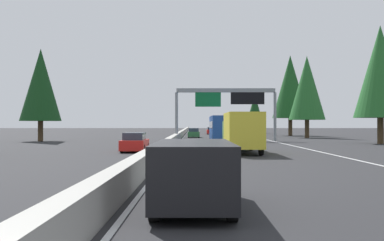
# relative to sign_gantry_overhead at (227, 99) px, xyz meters

# --- Properties ---
(ground_plane) EXTENTS (320.00, 320.00, 0.00)m
(ground_plane) POSITION_rel_sign_gantry_overhead_xyz_m (5.11, 6.03, -5.23)
(ground_plane) COLOR #262628
(median_barrier) EXTENTS (180.00, 0.56, 0.90)m
(median_barrier) POSITION_rel_sign_gantry_overhead_xyz_m (25.11, 6.33, -4.78)
(median_barrier) COLOR #9E9B93
(median_barrier) RESTS_ON ground
(shoulder_stripe_right) EXTENTS (160.00, 0.16, 0.01)m
(shoulder_stripe_right) POSITION_rel_sign_gantry_overhead_xyz_m (15.11, -5.49, -5.22)
(shoulder_stripe_right) COLOR silver
(shoulder_stripe_right) RESTS_ON ground
(shoulder_stripe_median) EXTENTS (160.00, 0.16, 0.01)m
(shoulder_stripe_median) POSITION_rel_sign_gantry_overhead_xyz_m (15.11, 5.78, -5.22)
(shoulder_stripe_median) COLOR silver
(shoulder_stripe_median) RESTS_ON ground
(sign_gantry_overhead) EXTENTS (0.50, 12.68, 6.57)m
(sign_gantry_overhead) POSITION_rel_sign_gantry_overhead_xyz_m (0.00, 0.00, 0.00)
(sign_gantry_overhead) COLOR gray
(sign_gantry_overhead) RESTS_ON ground
(minivan_distant_b) EXTENTS (5.00, 1.95, 1.69)m
(minivan_distant_b) POSITION_rel_sign_gantry_overhead_xyz_m (-45.88, 4.16, -4.28)
(minivan_distant_b) COLOR black
(minivan_distant_b) RESTS_ON ground
(box_truck_mid_left) EXTENTS (8.50, 2.40, 2.95)m
(box_truck_mid_left) POSITION_rel_sign_gantry_overhead_xyz_m (-23.56, 0.62, -3.62)
(box_truck_mid_left) COLOR gold
(box_truck_mid_left) RESTS_ON ground
(sedan_far_center) EXTENTS (4.40, 1.80, 1.47)m
(sedan_far_center) POSITION_rel_sign_gantry_overhead_xyz_m (13.86, 4.20, -4.55)
(sedan_far_center) COLOR #2D6B38
(sedan_far_center) RESTS_ON ground
(sedan_mid_right) EXTENTS (4.40, 1.80, 1.47)m
(sedan_mid_right) POSITION_rel_sign_gantry_overhead_xyz_m (35.70, 0.64, -4.55)
(sedan_mid_right) COLOR red
(sedan_mid_right) RESTS_ON ground
(bus_far_left) EXTENTS (11.50, 2.55, 3.10)m
(bus_far_left) POSITION_rel_sign_gantry_overhead_xyz_m (0.41, 0.78, -3.51)
(bus_far_left) COLOR #1E4793
(bus_far_left) RESTS_ON ground
(oncoming_near) EXTENTS (4.40, 1.80, 1.47)m
(oncoming_near) POSITION_rel_sign_gantry_overhead_xyz_m (-22.09, 8.72, -4.55)
(oncoming_near) COLOR red
(oncoming_near) RESTS_ON ground
(conifer_right_near) EXTENTS (5.61, 5.61, 12.74)m
(conifer_right_near) POSITION_rel_sign_gantry_overhead_xyz_m (-8.17, -15.85, 2.52)
(conifer_right_near) COLOR #4C3823
(conifer_right_near) RESTS_ON ground
(conifer_right_mid) EXTENTS (5.49, 5.49, 12.49)m
(conifer_right_mid) POSITION_rel_sign_gantry_overhead_xyz_m (12.62, -13.05, 2.36)
(conifer_right_mid) COLOR #4C3823
(conifer_right_mid) RESTS_ON ground
(conifer_right_far) EXTENTS (6.35, 6.35, 14.42)m
(conifer_right_far) POSITION_rel_sign_gantry_overhead_xyz_m (25.08, -13.11, 3.54)
(conifer_right_far) COLOR #4C3823
(conifer_right_far) RESTS_ON ground
(conifer_right_distant) EXTENTS (3.84, 3.84, 8.73)m
(conifer_right_distant) POSITION_rel_sign_gantry_overhead_xyz_m (44.22, -9.27, 0.07)
(conifer_right_distant) COLOR #4C3823
(conifer_right_distant) RESTS_ON ground
(conifer_left_near) EXTENTS (4.97, 4.97, 11.31)m
(conifer_left_near) POSITION_rel_sign_gantry_overhead_xyz_m (-1.57, 22.85, 1.64)
(conifer_left_near) COLOR #4C3823
(conifer_left_near) RESTS_ON ground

